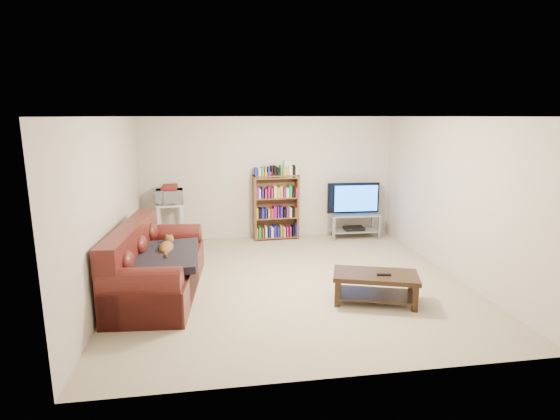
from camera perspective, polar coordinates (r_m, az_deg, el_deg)
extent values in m
plane|color=#BCAF8C|center=(6.60, 1.41, -9.22)|extent=(5.00, 5.00, 0.00)
plane|color=white|center=(6.15, 1.53, 12.10)|extent=(5.00, 5.00, 0.00)
plane|color=silver|center=(8.70, -1.47, 4.19)|extent=(5.00, 0.00, 5.00)
plane|color=silver|center=(3.91, 8.03, -5.95)|extent=(5.00, 0.00, 5.00)
plane|color=silver|center=(6.33, -21.43, 0.32)|extent=(0.00, 5.00, 5.00)
plane|color=silver|center=(7.14, 21.62, 1.57)|extent=(0.00, 5.00, 5.00)
cube|color=#4C1813|center=(6.34, -15.42, -8.48)|extent=(1.16, 2.35, 0.43)
cube|color=#4C1813|center=(6.34, -18.78, -6.06)|extent=(0.44, 2.29, 0.95)
cube|color=#4C1813|center=(5.40, -17.54, -11.65)|extent=(0.95, 0.31, 0.55)
cube|color=#4C1813|center=(7.27, -13.92, -5.23)|extent=(0.95, 0.31, 0.55)
cube|color=black|center=(6.07, -14.95, -5.93)|extent=(0.88, 1.14, 0.19)
cube|color=black|center=(5.90, 12.39, -8.38)|extent=(1.20, 0.86, 0.06)
cube|color=black|center=(5.99, 12.27, -10.76)|extent=(1.08, 0.77, 0.03)
cube|color=black|center=(5.76, 7.50, -10.81)|extent=(0.09, 0.09, 0.34)
cube|color=black|center=(5.82, 17.25, -11.02)|extent=(0.09, 0.09, 0.34)
cube|color=black|center=(6.16, 7.64, -9.27)|extent=(0.09, 0.09, 0.34)
cube|color=black|center=(6.21, 16.73, -9.49)|extent=(0.09, 0.09, 0.34)
cube|color=black|center=(5.84, 13.41, -8.19)|extent=(0.18, 0.08, 0.02)
cube|color=#999EA3|center=(8.87, 9.67, -0.57)|extent=(1.00, 0.47, 0.03)
cube|color=#999EA3|center=(8.95, 9.60, -2.62)|extent=(0.95, 0.45, 0.02)
cube|color=gray|center=(8.62, 7.04, -2.44)|extent=(0.05, 0.05, 0.49)
cube|color=gray|center=(8.89, 12.84, -2.20)|extent=(0.05, 0.05, 0.49)
cube|color=gray|center=(8.98, 6.43, -1.83)|extent=(0.05, 0.05, 0.49)
cube|color=gray|center=(9.24, 12.03, -1.62)|extent=(0.05, 0.05, 0.49)
imported|color=black|center=(8.80, 9.75, 1.47)|extent=(1.07, 0.17, 0.61)
cube|color=black|center=(8.94, 9.61, -2.37)|extent=(0.40, 0.29, 0.06)
cube|color=brown|center=(8.55, -3.35, 0.25)|extent=(0.05, 0.28, 1.29)
cube|color=brown|center=(8.71, 2.22, 0.48)|extent=(0.05, 0.28, 1.29)
cube|color=brown|center=(8.51, -0.55, 4.52)|extent=(0.91, 0.32, 0.03)
cube|color=maroon|center=(8.47, -1.87, 4.82)|extent=(0.27, 0.21, 0.07)
cube|color=silver|center=(8.43, -14.17, 0.66)|extent=(0.52, 0.39, 0.04)
cube|color=silver|center=(8.53, -14.00, -2.50)|extent=(0.47, 0.35, 0.03)
cube|color=silver|center=(8.39, -15.50, -2.27)|extent=(0.05, 0.05, 0.76)
cube|color=silver|center=(8.37, -12.63, -2.15)|extent=(0.05, 0.05, 0.76)
cube|color=silver|center=(8.66, -15.39, -1.81)|extent=(0.05, 0.05, 0.76)
cube|color=silver|center=(8.64, -12.61, -1.69)|extent=(0.05, 0.05, 0.76)
imported|color=silver|center=(8.40, -14.23, 1.71)|extent=(0.51, 0.36, 0.27)
cube|color=maroon|center=(8.37, -14.28, 2.79)|extent=(0.30, 0.27, 0.05)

